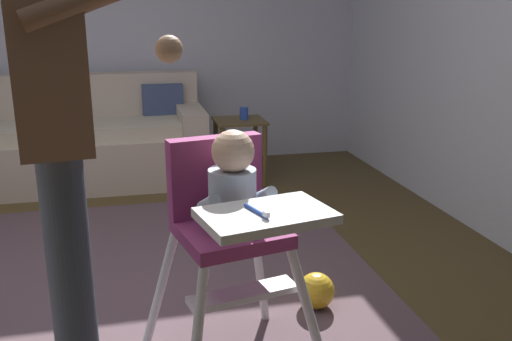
% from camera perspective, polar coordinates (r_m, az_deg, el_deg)
% --- Properties ---
extents(ground, '(6.10, 6.96, 0.10)m').
position_cam_1_polar(ground, '(2.79, -14.45, -14.57)').
color(ground, '#4F3D1E').
extents(wall_far, '(5.30, 0.06, 2.66)m').
position_cam_1_polar(wall_far, '(5.13, -14.94, 15.26)').
color(wall_far, silver).
rests_on(wall_far, ground).
extents(area_rug, '(2.29, 2.81, 0.01)m').
position_cam_1_polar(area_rug, '(2.84, -9.82, -12.54)').
color(area_rug, '#5D474E').
rests_on(area_rug, ground).
extents(couch, '(1.98, 0.86, 0.86)m').
position_cam_1_polar(couch, '(4.74, -17.52, 2.82)').
color(couch, beige).
rests_on(couch, ground).
extents(high_chair, '(0.71, 0.81, 0.97)m').
position_cam_1_polar(high_chair, '(1.99, -2.61, -4.14)').
color(high_chair, white).
rests_on(high_chair, ground).
extents(adult_standing, '(0.56, 0.50, 1.73)m').
position_cam_1_polar(adult_standing, '(1.82, -19.76, 3.54)').
color(adult_standing, '#3E4855').
rests_on(adult_standing, ground).
extents(toy_ball, '(0.17, 0.17, 0.17)m').
position_cam_1_polar(toy_ball, '(2.68, 6.25, -12.24)').
color(toy_ball, gold).
rests_on(toy_ball, ground).
extents(side_table, '(0.40, 0.40, 0.52)m').
position_cam_1_polar(side_table, '(4.49, -1.70, 3.53)').
color(side_table, brown).
rests_on(side_table, ground).
extents(sippy_cup, '(0.07, 0.07, 0.10)m').
position_cam_1_polar(sippy_cup, '(4.47, -1.25, 5.93)').
color(sippy_cup, '#284CB7').
rests_on(sippy_cup, side_table).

